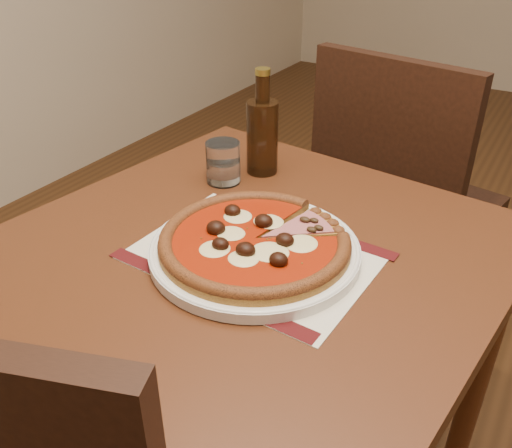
{
  "coord_description": "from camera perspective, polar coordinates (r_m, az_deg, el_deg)",
  "views": [
    {
      "loc": [
        -0.31,
        -1.47,
        1.26
      ],
      "look_at": [
        -0.71,
        -0.79,
        0.78
      ],
      "focal_mm": 38.0,
      "sensor_mm": 36.0,
      "label": 1
    }
  ],
  "objects": [
    {
      "name": "table",
      "position": [
        0.98,
        -0.6,
        -7.09
      ],
      "size": [
        0.89,
        0.89,
        0.75
      ],
      "rotation": [
        0.0,
        0.0,
        -0.12
      ],
      "color": "#572614",
      "rests_on": "ground"
    },
    {
      "name": "pizza",
      "position": [
        0.88,
        -0.18,
        -1.7
      ],
      "size": [
        0.31,
        0.31,
        0.04
      ],
      "color": "#AC7829",
      "rests_on": "plate"
    },
    {
      "name": "chair_far",
      "position": [
        1.61,
        14.76,
        3.26
      ],
      "size": [
        0.52,
        0.52,
        0.94
      ],
      "rotation": [
        0.0,
        0.0,
        2.95
      ],
      "color": "black",
      "rests_on": "ground"
    },
    {
      "name": "water_glass",
      "position": [
        1.12,
        -3.47,
        6.48
      ],
      "size": [
        0.08,
        0.08,
        0.09
      ],
      "primitive_type": "cylinder",
      "rotation": [
        0.0,
        0.0,
        -0.09
      ],
      "color": "white",
      "rests_on": "table"
    },
    {
      "name": "bottle",
      "position": [
        1.14,
        0.67,
        9.51
      ],
      "size": [
        0.07,
        0.07,
        0.22
      ],
      "color": "#341D0D",
      "rests_on": "table"
    },
    {
      "name": "ham_slice",
      "position": [
        0.92,
        5.72,
        -0.65
      ],
      "size": [
        0.11,
        0.14,
        0.02
      ],
      "rotation": [
        0.0,
        0.0,
        1.0
      ],
      "color": "#AC7829",
      "rests_on": "plate"
    },
    {
      "name": "plate",
      "position": [
        0.89,
        -0.14,
        -2.77
      ],
      "size": [
        0.35,
        0.35,
        0.02
      ],
      "primitive_type": "cylinder",
      "color": "white",
      "rests_on": "placemat"
    },
    {
      "name": "placemat",
      "position": [
        0.9,
        -0.14,
        -3.31
      ],
      "size": [
        0.39,
        0.29,
        0.0
      ],
      "primitive_type": "cube",
      "rotation": [
        0.0,
        0.0,
        -0.05
      ],
      "color": "white",
      "rests_on": "table"
    }
  ]
}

